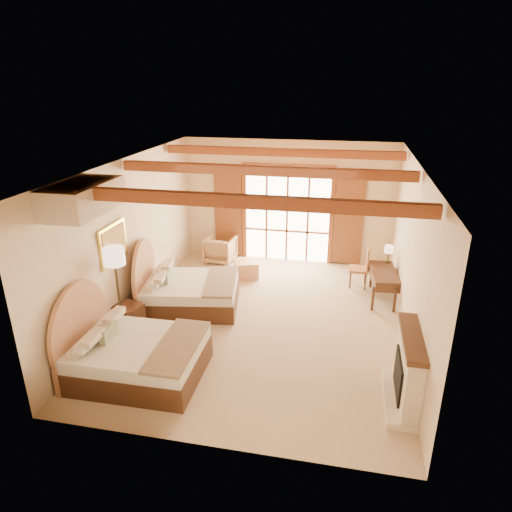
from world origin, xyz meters
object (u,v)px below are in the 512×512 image
(nightstand, at_px, (129,318))
(armchair, at_px, (220,249))
(bed_far, at_px, (183,289))
(bed_near, at_px, (129,352))
(desk, at_px, (383,284))

(nightstand, height_order, armchair, armchair)
(bed_far, distance_m, armchair, 2.66)
(bed_near, relative_size, bed_far, 0.93)
(bed_near, height_order, bed_far, bed_near)
(nightstand, bearing_deg, bed_far, 80.23)
(bed_far, bearing_deg, desk, 6.54)
(bed_far, bearing_deg, bed_near, -100.46)
(bed_near, bearing_deg, bed_far, 88.50)
(bed_far, relative_size, desk, 1.73)
(bed_far, xyz_separation_m, nightstand, (-0.69, -1.18, -0.13))
(bed_near, xyz_separation_m, nightstand, (-0.65, 1.30, -0.14))
(nightstand, xyz_separation_m, armchair, (0.76, 3.84, 0.07))
(bed_far, distance_m, nightstand, 1.37)
(desk, bearing_deg, bed_far, -169.25)
(armchair, bearing_deg, bed_near, 94.24)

